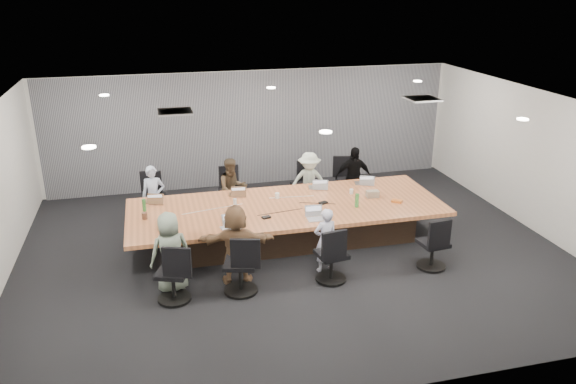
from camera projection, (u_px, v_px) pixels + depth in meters
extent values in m
cube|color=black|center=(293.00, 251.00, 10.57)|extent=(10.00, 8.00, 0.00)
cube|color=white|center=(294.00, 104.00, 9.58)|extent=(10.00, 8.00, 0.00)
cube|color=beige|center=(252.00, 128.00, 13.70)|extent=(10.00, 0.00, 2.80)
cube|color=beige|center=(381.00, 295.00, 6.44)|extent=(10.00, 0.00, 2.80)
cube|color=beige|center=(535.00, 161.00, 11.21)|extent=(0.00, 8.00, 2.80)
cube|color=gray|center=(253.00, 129.00, 13.63)|extent=(9.80, 0.04, 2.80)
cube|color=#342419|center=(287.00, 225.00, 10.90)|extent=(4.80, 1.40, 0.66)
cube|color=#C57344|center=(287.00, 207.00, 10.77)|extent=(6.00, 2.20, 0.08)
imported|color=#ABBADA|center=(154.00, 197.00, 11.46)|extent=(0.49, 0.34, 1.29)
cube|color=#8C6647|center=(154.00, 201.00, 10.92)|extent=(0.35, 0.27, 0.02)
imported|color=#403323|center=(233.00, 189.00, 11.82)|extent=(0.72, 0.61, 1.33)
cube|color=#8C6647|center=(237.00, 194.00, 11.29)|extent=(0.32, 0.25, 0.02)
imported|color=#B2C1B0|center=(309.00, 182.00, 12.20)|extent=(0.95, 0.67, 1.34)
cube|color=#B2B2B7|center=(316.00, 187.00, 11.67)|extent=(0.36, 0.28, 0.02)
imported|color=black|center=(353.00, 177.00, 12.42)|extent=(0.85, 0.43, 1.39)
cube|color=#B2B2B7|center=(362.00, 183.00, 11.90)|extent=(0.36, 0.29, 0.02)
imported|color=gray|center=(170.00, 252.00, 9.04)|extent=(0.75, 0.58, 1.36)
cube|color=#8C6647|center=(168.00, 234.00, 9.51)|extent=(0.33, 0.25, 0.02)
imported|color=brown|center=(236.00, 244.00, 9.28)|extent=(1.33, 0.63, 1.38)
cube|color=#B2B2B7|center=(231.00, 228.00, 9.76)|extent=(0.38, 0.30, 0.02)
imported|color=silver|center=(325.00, 240.00, 9.67)|extent=(0.46, 0.33, 1.17)
cube|color=#B2B2B7|center=(316.00, 219.00, 10.11)|extent=(0.33, 0.23, 0.02)
cylinder|color=#337D34|center=(144.00, 205.00, 10.45)|extent=(0.08, 0.08, 0.24)
cylinder|color=#337D34|center=(357.00, 200.00, 10.64)|extent=(0.08, 0.08, 0.26)
cylinder|color=silver|center=(235.00, 204.00, 10.52)|extent=(0.08, 0.08, 0.22)
cylinder|color=white|center=(277.00, 196.00, 11.09)|extent=(0.09, 0.09, 0.11)
cylinder|color=white|center=(351.00, 191.00, 11.33)|extent=(0.10, 0.10, 0.10)
cylinder|color=brown|center=(145.00, 216.00, 10.13)|extent=(0.13, 0.13, 0.12)
cube|color=black|center=(266.00, 217.00, 10.18)|extent=(0.17, 0.14, 0.03)
cube|color=black|center=(323.00, 203.00, 10.84)|extent=(0.19, 0.15, 0.03)
cube|color=black|center=(312.00, 207.00, 10.60)|extent=(0.15, 0.05, 0.06)
cube|color=gray|center=(373.00, 194.00, 11.15)|extent=(0.26, 0.17, 0.13)
cube|color=#C35D1D|center=(397.00, 201.00, 10.91)|extent=(0.23, 0.22, 0.04)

